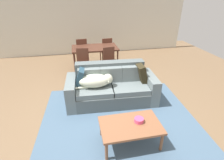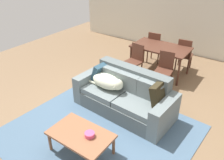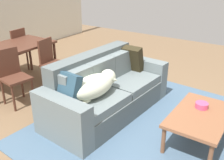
{
  "view_description": "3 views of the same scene",
  "coord_description": "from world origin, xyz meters",
  "px_view_note": "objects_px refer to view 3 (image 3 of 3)",
  "views": [
    {
      "loc": [
        -0.62,
        -3.41,
        2.41
      ],
      "look_at": [
        0.11,
        0.12,
        0.56
      ],
      "focal_mm": 28.11,
      "sensor_mm": 36.0,
      "label": 1
    },
    {
      "loc": [
        2.16,
        -3.22,
        2.99
      ],
      "look_at": [
        -0.14,
        0.05,
        0.7
      ],
      "focal_mm": 36.72,
      "sensor_mm": 36.0,
      "label": 2
    },
    {
      "loc": [
        -2.73,
        -1.89,
        2.07
      ],
      "look_at": [
        -0.07,
        -0.08,
        0.66
      ],
      "focal_mm": 41.4,
      "sensor_mm": 36.0,
      "label": 3
    }
  ],
  "objects_px": {
    "dining_chair_near_left": "(13,74)",
    "dog_on_left_cushion": "(95,85)",
    "throw_pillow_by_left_arm": "(66,89)",
    "dining_chair_near_right": "(51,61)",
    "couch": "(105,91)",
    "dining_chair_far_right": "(17,49)",
    "bowl_on_coffee_table": "(202,105)",
    "throw_pillow_by_right_arm": "(130,59)",
    "coffee_table": "(200,117)",
    "dining_table": "(11,50)"
  },
  "relations": [
    {
      "from": "couch",
      "to": "dining_chair_near_left",
      "type": "distance_m",
      "value": 1.51
    },
    {
      "from": "dining_table",
      "to": "dog_on_left_cushion",
      "type": "bearing_deg",
      "value": -95.82
    },
    {
      "from": "dog_on_left_cushion",
      "to": "dining_chair_far_right",
      "type": "distance_m",
      "value": 2.7
    },
    {
      "from": "couch",
      "to": "throw_pillow_by_right_arm",
      "type": "relative_size",
      "value": 4.91
    },
    {
      "from": "throw_pillow_by_left_arm",
      "to": "dining_table",
      "type": "bearing_deg",
      "value": 73.22
    },
    {
      "from": "bowl_on_coffee_table",
      "to": "dining_chair_far_right",
      "type": "bearing_deg",
      "value": 88.15
    },
    {
      "from": "couch",
      "to": "dining_chair_near_left",
      "type": "bearing_deg",
      "value": 116.68
    },
    {
      "from": "dining_chair_near_left",
      "to": "dog_on_left_cushion",
      "type": "bearing_deg",
      "value": -73.23
    },
    {
      "from": "throw_pillow_by_right_arm",
      "to": "bowl_on_coffee_table",
      "type": "relative_size",
      "value": 2.65
    },
    {
      "from": "dining_chair_near_left",
      "to": "dining_chair_far_right",
      "type": "bearing_deg",
      "value": 59.15
    },
    {
      "from": "couch",
      "to": "dining_chair_far_right",
      "type": "height_order",
      "value": "dining_chair_far_right"
    },
    {
      "from": "couch",
      "to": "throw_pillow_by_left_arm",
      "type": "distance_m",
      "value": 0.79
    },
    {
      "from": "couch",
      "to": "coffee_table",
      "type": "xyz_separation_m",
      "value": [
        0.04,
        -1.42,
        0.02
      ]
    },
    {
      "from": "throw_pillow_by_left_arm",
      "to": "throw_pillow_by_right_arm",
      "type": "relative_size",
      "value": 0.96
    },
    {
      "from": "bowl_on_coffee_table",
      "to": "dining_chair_near_right",
      "type": "relative_size",
      "value": 0.18
    },
    {
      "from": "bowl_on_coffee_table",
      "to": "dining_chair_near_right",
      "type": "bearing_deg",
      "value": 89.17
    },
    {
      "from": "couch",
      "to": "bowl_on_coffee_table",
      "type": "distance_m",
      "value": 1.39
    },
    {
      "from": "throw_pillow_by_left_arm",
      "to": "dining_chair_far_right",
      "type": "xyz_separation_m",
      "value": [
        1.05,
        2.41,
        -0.15
      ]
    },
    {
      "from": "coffee_table",
      "to": "dining_chair_far_right",
      "type": "height_order",
      "value": "dining_chair_far_right"
    },
    {
      "from": "throw_pillow_by_left_arm",
      "to": "dining_chair_near_right",
      "type": "relative_size",
      "value": 0.47
    },
    {
      "from": "dining_chair_near_left",
      "to": "coffee_table",
      "type": "bearing_deg",
      "value": -69.2
    },
    {
      "from": "dining_chair_near_right",
      "to": "dining_chair_far_right",
      "type": "xyz_separation_m",
      "value": [
        0.09,
        1.12,
        0.01
      ]
    },
    {
      "from": "couch",
      "to": "dining_table",
      "type": "relative_size",
      "value": 1.45
    },
    {
      "from": "couch",
      "to": "dining_chair_near_right",
      "type": "height_order",
      "value": "couch"
    },
    {
      "from": "throw_pillow_by_left_arm",
      "to": "dining_chair_far_right",
      "type": "height_order",
      "value": "dining_chair_far_right"
    },
    {
      "from": "dog_on_left_cushion",
      "to": "throw_pillow_by_right_arm",
      "type": "distance_m",
      "value": 1.1
    },
    {
      "from": "dog_on_left_cushion",
      "to": "dining_chair_near_left",
      "type": "relative_size",
      "value": 0.99
    },
    {
      "from": "throw_pillow_by_left_arm",
      "to": "throw_pillow_by_right_arm",
      "type": "bearing_deg",
      "value": -3.59
    },
    {
      "from": "coffee_table",
      "to": "dining_chair_near_right",
      "type": "bearing_deg",
      "value": 85.94
    },
    {
      "from": "throw_pillow_by_left_arm",
      "to": "dining_chair_near_left",
      "type": "height_order",
      "value": "dining_chair_near_left"
    },
    {
      "from": "dog_on_left_cushion",
      "to": "dining_chair_near_right",
      "type": "xyz_separation_m",
      "value": [
        0.6,
        1.49,
        -0.12
      ]
    },
    {
      "from": "dog_on_left_cushion",
      "to": "throw_pillow_by_right_arm",
      "type": "relative_size",
      "value": 2.06
    },
    {
      "from": "dining_chair_far_right",
      "to": "bowl_on_coffee_table",
      "type": "bearing_deg",
      "value": 82.14
    },
    {
      "from": "throw_pillow_by_right_arm",
      "to": "dining_table",
      "type": "relative_size",
      "value": 0.3
    },
    {
      "from": "coffee_table",
      "to": "bowl_on_coffee_table",
      "type": "bearing_deg",
      "value": 14.21
    },
    {
      "from": "dining_chair_near_left",
      "to": "dining_chair_far_right",
      "type": "distance_m",
      "value": 1.45
    },
    {
      "from": "dog_on_left_cushion",
      "to": "dining_chair_far_right",
      "type": "height_order",
      "value": "dining_chair_far_right"
    },
    {
      "from": "dining_table",
      "to": "bowl_on_coffee_table",
      "type": "bearing_deg",
      "value": -84.01
    },
    {
      "from": "bowl_on_coffee_table",
      "to": "couch",
      "type": "bearing_deg",
      "value": 98.27
    },
    {
      "from": "throw_pillow_by_left_arm",
      "to": "dining_chair_near_right",
      "type": "distance_m",
      "value": 1.62
    },
    {
      "from": "dog_on_left_cushion",
      "to": "bowl_on_coffee_table",
      "type": "bearing_deg",
      "value": -62.65
    },
    {
      "from": "throw_pillow_by_left_arm",
      "to": "couch",
      "type": "bearing_deg",
      "value": -7.82
    },
    {
      "from": "dining_table",
      "to": "dining_chair_near_left",
      "type": "distance_m",
      "value": 0.77
    },
    {
      "from": "dog_on_left_cushion",
      "to": "bowl_on_coffee_table",
      "type": "height_order",
      "value": "dog_on_left_cushion"
    },
    {
      "from": "dining_chair_near_right",
      "to": "dining_chair_far_right",
      "type": "relative_size",
      "value": 0.96
    },
    {
      "from": "throw_pillow_by_left_arm",
      "to": "dining_chair_near_left",
      "type": "distance_m",
      "value": 1.3
    },
    {
      "from": "throw_pillow_by_right_arm",
      "to": "dining_chair_far_right",
      "type": "height_order",
      "value": "dining_chair_far_right"
    },
    {
      "from": "dining_table",
      "to": "dining_chair_far_right",
      "type": "relative_size",
      "value": 1.59
    },
    {
      "from": "bowl_on_coffee_table",
      "to": "dining_chair_near_right",
      "type": "distance_m",
      "value": 2.77
    },
    {
      "from": "dining_chair_far_right",
      "to": "throw_pillow_by_left_arm",
      "type": "bearing_deg",
      "value": 60.55
    }
  ]
}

